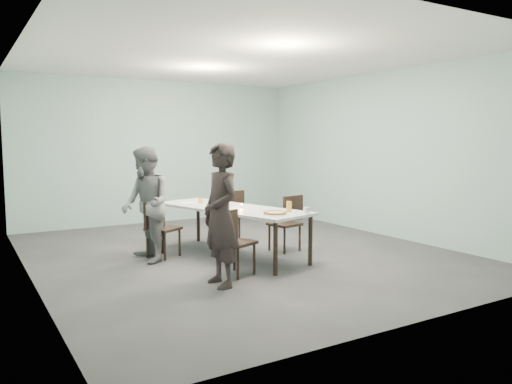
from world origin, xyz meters
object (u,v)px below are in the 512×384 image
chair_near_right (288,219)px  tealight (241,206)px  pizza (275,213)px  chair_near_left (232,238)px  diner_far (146,204)px  beer_glass (289,207)px  table (231,211)px  chair_far_left (160,225)px  chair_far_right (229,212)px  side_plate (266,209)px  water_tumbler (306,210)px  diner_near (221,215)px  amber_tumbler (201,200)px

chair_near_right → tealight: bearing=-9.8°
pizza → chair_near_right: bearing=46.5°
chair_near_left → chair_near_right: size_ratio=1.00×
diner_far → beer_glass: 2.05m
table → beer_glass: size_ratio=18.30×
chair_far_left → chair_far_right: (1.50, 0.61, 0.00)m
diner_far → side_plate: (1.50, -0.83, -0.08)m
beer_glass → tealight: 0.82m
chair_far_left → beer_glass: 1.96m
diner_far → side_plate: size_ratio=9.30×
side_plate → tealight: size_ratio=3.21×
chair_far_left → water_tumbler: size_ratio=9.67×
diner_far → table: bearing=75.8°
diner_near → beer_glass: size_ratio=11.49×
tealight → amber_tumbler: 0.87m
amber_tumbler → chair_near_left: bearing=-101.7°
chair_near_left → beer_glass: bearing=-13.0°
chair_far_right → side_plate: size_ratio=4.83×
chair_near_left → chair_near_right: 1.75m
water_tumbler → chair_near_left: bearing=174.3°
table → chair_far_left: (-0.98, 0.43, -0.19)m
diner_near → water_tumbler: diner_near is taller
pizza → water_tumbler: bearing=-22.0°
chair_near_left → amber_tumbler: 1.77m
chair_far_right → chair_near_right: bearing=102.8°
chair_near_left → chair_far_right: (1.05, 2.06, 0.00)m
chair_near_left → chair_far_right: bearing=41.1°
diner_far → side_plate: bearing=61.3°
table → side_plate: side_plate is taller
diner_far → beer_glass: diner_far is taller
beer_glass → amber_tumbler: bearing=112.3°
water_tumbler → beer_glass: bearing=112.3°
chair_far_right → tealight: (-0.42, -1.17, 0.27)m
table → chair_near_left: bearing=-117.7°
chair_near_left → diner_near: bearing=-158.5°
chair_near_left → water_tumbler: bearing=-27.5°
pizza → water_tumbler: (0.41, -0.16, 0.03)m
table → amber_tumbler: 0.72m
beer_glass → side_plate: bearing=116.5°
chair_near_left → chair_near_right: (1.50, 0.90, 0.00)m
chair_far_left → side_plate: size_ratio=4.83×
chair_far_right → side_plate: (-0.23, -1.56, 0.25)m
chair_far_right → tealight: bearing=62.0°
chair_far_left → tealight: 1.25m
chair_near_right → side_plate: bearing=20.0°
table → chair_far_right: (0.52, 1.04, -0.19)m
pizza → side_plate: size_ratio=1.89×
chair_near_left → side_plate: chair_near_left is taller
chair_near_right → side_plate: size_ratio=4.83×
amber_tumbler → tealight: bearing=-71.0°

